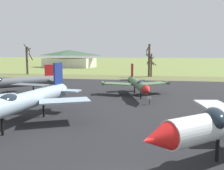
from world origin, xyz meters
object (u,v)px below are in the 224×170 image
at_px(jet_fighter_front_right, 13,82).
at_px(info_placard_rear_center, 149,100).
at_px(visitor_building, 69,59).
at_px(jet_fighter_rear_center, 138,84).
at_px(jet_fighter_rear_left, 23,101).

bearing_deg(jet_fighter_front_right, info_placard_rear_center, -6.91).
relative_size(jet_fighter_front_right, visitor_building, 0.54).
relative_size(info_placard_rear_center, visitor_building, 0.04).
distance_m(jet_fighter_front_right, jet_fighter_rear_center, 18.99).
height_order(jet_fighter_rear_center, visitor_building, visitor_building).
distance_m(info_placard_rear_center, jet_fighter_rear_left, 15.87).
height_order(jet_fighter_front_right, jet_fighter_rear_center, jet_fighter_rear_center).
bearing_deg(jet_fighter_rear_center, info_placard_rear_center, -71.85).
xyz_separation_m(jet_fighter_front_right, visitor_building, (-17.84, 73.92, 1.63)).
relative_size(jet_fighter_front_right, info_placard_rear_center, 12.26).
distance_m(jet_fighter_front_right, visitor_building, 76.06).
bearing_deg(info_placard_rear_center, jet_fighter_front_right, 173.09).
bearing_deg(jet_fighter_front_right, jet_fighter_rear_left, -55.03).
xyz_separation_m(jet_fighter_rear_left, visitor_building, (-27.60, 87.87, 1.47)).
relative_size(jet_fighter_rear_center, visitor_building, 0.58).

